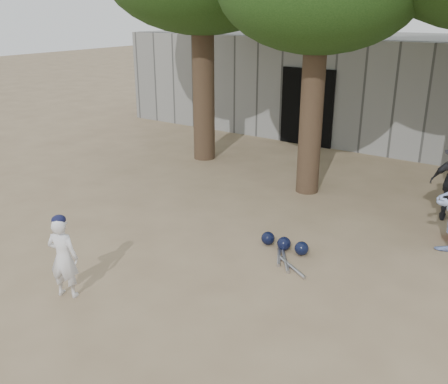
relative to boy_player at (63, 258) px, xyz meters
The scene contains 5 objects.
ground 1.70m from the boy_player, 79.41° to the left, with size 70.00×70.00×0.00m, color #937C5E.
boy_player is the anchor object (origin of this frame).
back_building 11.93m from the boy_player, 88.60° to the left, with size 16.00×5.24×3.00m.
helmet_row 3.52m from the boy_player, 58.36° to the left, with size 0.87×0.26×0.23m.
bat_pile 3.35m from the boy_player, 51.45° to the left, with size 0.88×0.78×0.06m.
Camera 1 is at (4.95, -5.30, 3.78)m, focal length 40.00 mm.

